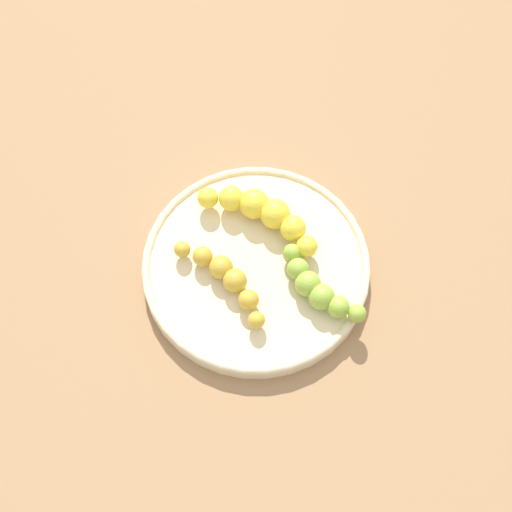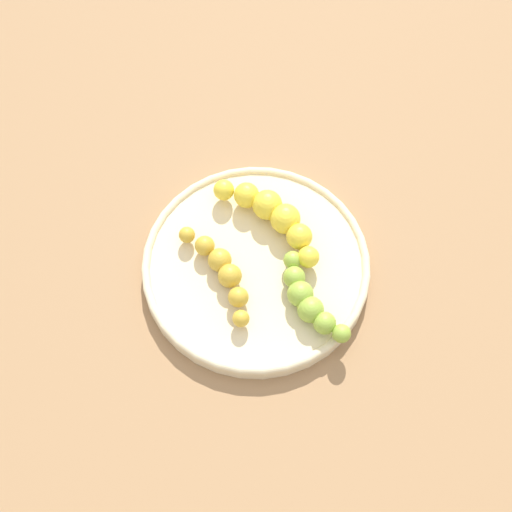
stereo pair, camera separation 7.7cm
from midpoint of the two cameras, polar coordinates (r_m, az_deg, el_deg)
The scene contains 5 objects.
ground_plane at distance 0.81m, azimuth 2.73°, elevation -1.47°, with size 2.40×2.40×0.00m, color #936D47.
fruit_bowl at distance 0.80m, azimuth 2.76°, elevation -1.10°, with size 0.27×0.27×0.02m.
banana_spotted at distance 0.77m, azimuth -0.06°, elevation -1.54°, with size 0.05×0.14×0.03m.
banana_green at distance 0.76m, azimuth 7.39°, elevation -4.04°, with size 0.05×0.12×0.03m.
banana_yellow at distance 0.80m, azimuth 4.22°, elevation 3.24°, with size 0.07×0.16×0.04m.
Camera 2 is at (0.21, 0.27, 0.73)m, focal length 47.09 mm.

